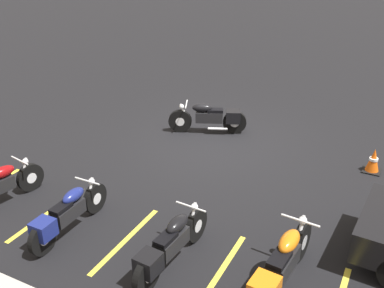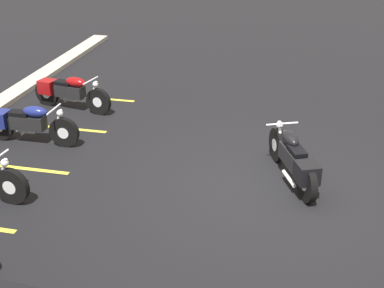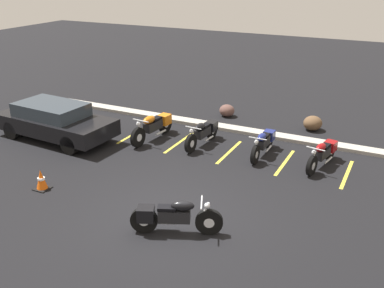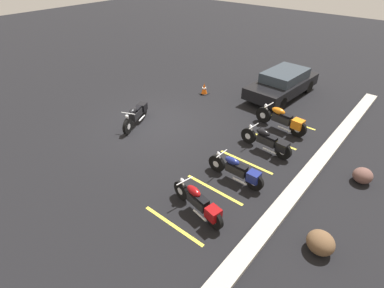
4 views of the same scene
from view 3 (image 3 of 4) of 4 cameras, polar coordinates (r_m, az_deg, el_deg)
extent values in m
plane|color=black|center=(11.18, -2.79, -9.27)|extent=(60.00, 60.00, 0.00)
cylinder|color=black|center=(10.39, 2.18, -9.86)|extent=(0.63, 0.36, 0.64)
cylinder|color=silver|center=(10.39, 2.18, -9.86)|extent=(0.27, 0.21, 0.24)
cylinder|color=black|center=(10.51, -6.11, -9.59)|extent=(0.63, 0.36, 0.64)
cylinder|color=silver|center=(10.51, -6.11, -9.59)|extent=(0.27, 0.21, 0.24)
cube|color=black|center=(10.35, -2.27, -9.06)|extent=(0.78, 0.54, 0.29)
ellipsoid|color=black|center=(10.20, -1.20, -7.84)|extent=(0.60, 0.45, 0.23)
cube|color=black|center=(10.27, -3.21, -8.11)|extent=(0.48, 0.38, 0.08)
cube|color=black|center=(10.41, -5.89, -8.79)|extent=(0.49, 0.47, 0.33)
cylinder|color=silver|center=(10.26, 1.55, -8.66)|extent=(0.25, 0.15, 0.51)
cylinder|color=silver|center=(10.14, 1.23, -7.43)|extent=(0.27, 0.56, 0.03)
sphere|color=silver|center=(10.17, 1.94, -7.83)|extent=(0.14, 0.14, 0.14)
cylinder|color=silver|center=(10.64, -3.50, -9.97)|extent=(0.51, 0.27, 0.07)
cylinder|color=black|center=(15.20, -6.87, 0.84)|extent=(0.19, 0.69, 0.69)
cylinder|color=silver|center=(15.20, -6.87, 0.84)|extent=(0.15, 0.27, 0.26)
cylinder|color=black|center=(16.41, -3.41, 2.59)|extent=(0.19, 0.69, 0.69)
cylinder|color=silver|center=(16.41, -3.41, 2.59)|extent=(0.15, 0.27, 0.26)
cube|color=black|center=(15.78, -4.98, 2.34)|extent=(0.36, 0.81, 0.31)
ellipsoid|color=orange|center=(15.53, -5.47, 3.09)|extent=(0.32, 0.60, 0.25)
cube|color=black|center=(15.84, -4.63, 3.23)|extent=(0.29, 0.48, 0.08)
cube|color=orange|center=(16.30, -3.53, 3.15)|extent=(0.41, 0.45, 0.35)
cylinder|color=silver|center=(15.20, -6.63, 1.94)|extent=(0.09, 0.28, 0.55)
cylinder|color=silver|center=(15.15, -6.53, 2.97)|extent=(0.64, 0.09, 0.04)
sphere|color=silver|center=(15.08, -6.83, 2.52)|extent=(0.15, 0.15, 0.15)
cylinder|color=silver|center=(16.00, -3.98, 1.47)|extent=(0.12, 0.58, 0.07)
cylinder|color=black|center=(14.65, -0.16, 0.05)|extent=(0.16, 0.63, 0.63)
cylinder|color=silver|center=(14.65, -0.16, 0.05)|extent=(0.14, 0.25, 0.24)
cylinder|color=black|center=(15.85, 2.56, 1.78)|extent=(0.16, 0.63, 0.63)
cylinder|color=silver|center=(15.85, 2.56, 1.78)|extent=(0.14, 0.25, 0.24)
cube|color=black|center=(15.23, 1.34, 1.50)|extent=(0.32, 0.74, 0.28)
ellipsoid|color=black|center=(14.99, 1.00, 2.20)|extent=(0.28, 0.55, 0.23)
cube|color=black|center=(15.30, 1.65, 2.35)|extent=(0.26, 0.43, 0.08)
cube|color=black|center=(15.75, 2.49, 2.31)|extent=(0.37, 0.40, 0.32)
cylinder|color=silver|center=(14.65, 0.06, 1.09)|extent=(0.07, 0.25, 0.51)
cylinder|color=silver|center=(14.61, 0.18, 2.07)|extent=(0.59, 0.08, 0.03)
sphere|color=silver|center=(14.54, -0.07, 1.64)|extent=(0.13, 0.13, 0.13)
cylinder|color=silver|center=(15.47, 2.19, 0.70)|extent=(0.10, 0.53, 0.07)
cylinder|color=black|center=(13.97, 8.02, -1.35)|extent=(0.11, 0.61, 0.61)
cylinder|color=silver|center=(13.97, 8.02, -1.35)|extent=(0.12, 0.23, 0.23)
cylinder|color=black|center=(15.24, 9.78, 0.57)|extent=(0.11, 0.61, 0.61)
cylinder|color=silver|center=(15.24, 9.78, 0.57)|extent=(0.12, 0.23, 0.23)
cube|color=black|center=(14.59, 9.03, 0.21)|extent=(0.26, 0.70, 0.28)
ellipsoid|color=navy|center=(14.33, 8.86, 0.89)|extent=(0.24, 0.52, 0.22)
cube|color=black|center=(14.66, 9.26, 1.09)|extent=(0.22, 0.41, 0.07)
cube|color=navy|center=(15.14, 9.77, 1.10)|extent=(0.33, 0.37, 0.31)
cylinder|color=silver|center=(13.98, 8.22, -0.29)|extent=(0.06, 0.24, 0.49)
cylinder|color=silver|center=(13.94, 8.35, 0.70)|extent=(0.57, 0.03, 0.03)
sphere|color=silver|center=(13.86, 8.17, 0.25)|extent=(0.13, 0.13, 0.13)
cylinder|color=silver|center=(14.86, 9.71, -0.56)|extent=(0.07, 0.51, 0.06)
cylinder|color=black|center=(13.56, 14.96, -2.67)|extent=(0.22, 0.62, 0.61)
cylinder|color=silver|center=(13.56, 14.96, -2.67)|extent=(0.16, 0.25, 0.23)
cylinder|color=black|center=(14.80, 17.15, -0.79)|extent=(0.22, 0.62, 0.61)
cylinder|color=silver|center=(14.80, 17.15, -0.79)|extent=(0.16, 0.25, 0.23)
cube|color=black|center=(14.16, 16.23, -1.12)|extent=(0.39, 0.74, 0.28)
ellipsoid|color=maroon|center=(13.91, 16.06, -0.41)|extent=(0.33, 0.55, 0.22)
cube|color=black|center=(14.23, 16.55, -0.23)|extent=(0.29, 0.44, 0.07)
cube|color=maroon|center=(14.70, 17.16, -0.25)|extent=(0.40, 0.42, 0.31)
cylinder|color=silver|center=(13.56, 15.25, -1.59)|extent=(0.10, 0.25, 0.49)
cylinder|color=silver|center=(13.52, 15.44, -0.58)|extent=(0.57, 0.14, 0.03)
sphere|color=silver|center=(13.44, 15.21, -1.03)|extent=(0.13, 0.13, 0.13)
cylinder|color=silver|center=(14.43, 16.94, -1.95)|extent=(0.16, 0.51, 0.06)
cylinder|color=black|center=(16.11, -11.39, 1.72)|extent=(0.65, 0.26, 0.64)
cylinder|color=black|center=(15.05, -15.30, -0.12)|extent=(0.65, 0.26, 0.64)
cylinder|color=black|center=(17.98, -18.06, 3.20)|extent=(0.65, 0.26, 0.64)
cylinder|color=black|center=(17.03, -21.92, 1.64)|extent=(0.65, 0.26, 0.64)
cube|color=black|center=(16.42, -16.89, 2.48)|extent=(4.40, 2.06, 0.55)
cube|color=#2D3842|center=(16.38, -17.45, 4.21)|extent=(2.50, 1.66, 0.45)
cube|color=#A8A399|center=(16.49, 8.10, 1.46)|extent=(18.00, 0.50, 0.12)
ellipsoid|color=brown|center=(18.24, 4.46, 4.26)|extent=(0.74, 0.72, 0.49)
ellipsoid|color=brown|center=(17.24, 15.08, 2.57)|extent=(0.95, 0.96, 0.54)
cube|color=black|center=(13.12, -18.45, -5.37)|extent=(0.40, 0.40, 0.03)
cone|color=#EA590F|center=(13.00, -18.60, -4.30)|extent=(0.32, 0.32, 0.58)
cylinder|color=white|center=(12.99, -18.61, -4.19)|extent=(0.20, 0.20, 0.06)
cube|color=gold|center=(16.49, -7.40, 1.27)|extent=(0.10, 2.10, 0.00)
cube|color=gold|center=(15.58, -1.65, 0.19)|extent=(0.10, 2.10, 0.00)
cube|color=gold|center=(14.85, 4.75, -1.01)|extent=(0.10, 2.10, 0.00)
cube|color=gold|center=(14.33, 11.70, -2.31)|extent=(0.10, 2.10, 0.00)
cube|color=gold|center=(14.05, 19.07, -3.64)|extent=(0.10, 2.10, 0.00)
camera|label=1|loc=(20.18, -0.08, 20.16)|focal=42.00mm
camera|label=2|loc=(14.90, -33.76, 14.09)|focal=50.00mm
camera|label=4|loc=(16.92, 38.22, 19.56)|focal=28.00mm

